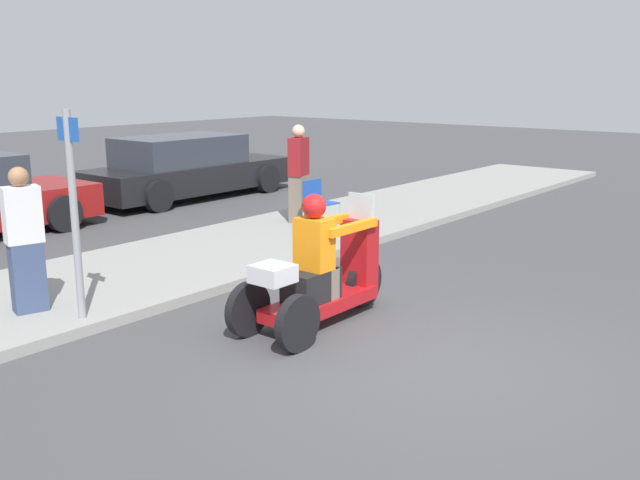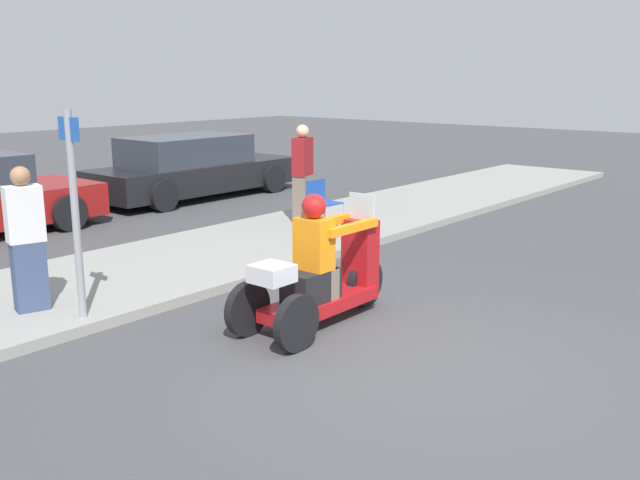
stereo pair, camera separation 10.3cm
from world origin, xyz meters
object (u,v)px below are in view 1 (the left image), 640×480
at_px(spectator_far_back, 299,175).
at_px(folding_chair_curbside, 317,199).
at_px(motorcycle_trike, 321,278).
at_px(parked_car_lot_left, 186,168).
at_px(spectator_near_curb, 25,243).
at_px(street_sign, 74,208).

bearing_deg(spectator_far_back, folding_chair_curbside, -112.10).
bearing_deg(folding_chair_curbside, motorcycle_trike, -140.13).
relative_size(spectator_far_back, parked_car_lot_left, 0.35).
distance_m(motorcycle_trike, folding_chair_curbside, 4.37).
relative_size(spectator_near_curb, folding_chair_curbside, 1.94).
bearing_deg(spectator_near_curb, folding_chair_curbside, 3.09).
xyz_separation_m(spectator_near_curb, spectator_far_back, (5.58, 0.93, 0.05)).
bearing_deg(spectator_far_back, street_sign, -163.64).
relative_size(parked_car_lot_left, street_sign, 2.20).
xyz_separation_m(spectator_far_back, street_sign, (-5.35, -1.57, 0.38)).
height_order(spectator_near_curb, spectator_far_back, spectator_far_back).
relative_size(spectator_far_back, folding_chair_curbside, 2.08).
height_order(motorcycle_trike, spectator_far_back, spectator_far_back).
bearing_deg(street_sign, spectator_near_curb, 109.15).
height_order(folding_chair_curbside, street_sign, street_sign).
bearing_deg(spectator_near_curb, motorcycle_trike, -52.01).
bearing_deg(spectator_far_back, spectator_near_curb, -170.58).
relative_size(motorcycle_trike, folding_chair_curbside, 2.63).
xyz_separation_m(motorcycle_trike, folding_chair_curbside, (3.35, 2.80, 0.11)).
bearing_deg(motorcycle_trike, parked_car_lot_left, 58.97).
bearing_deg(street_sign, parked_car_lot_left, 41.95).
relative_size(spectator_near_curb, parked_car_lot_left, 0.33).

